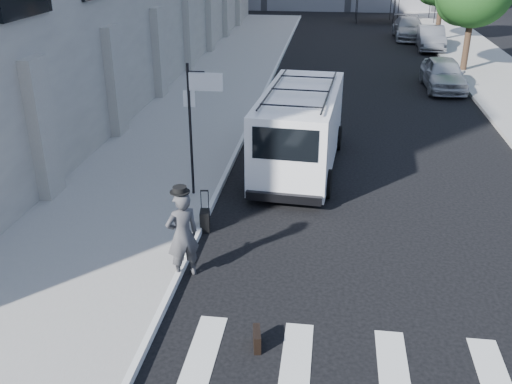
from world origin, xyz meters
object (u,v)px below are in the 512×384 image
(suitcase, at_px, (205,220))
(briefcase, at_px, (257,339))
(businessman, at_px, (183,235))
(parked_car_b, at_px, (431,38))
(parked_car_c, at_px, (409,28))
(parked_car_a, at_px, (443,74))
(cargo_van, at_px, (301,128))

(suitcase, bearing_deg, briefcase, -74.15)
(businessman, distance_m, briefcase, 2.84)
(briefcase, relative_size, parked_car_b, 0.10)
(briefcase, distance_m, parked_car_c, 33.24)
(suitcase, relative_size, parked_car_b, 0.23)
(parked_car_a, bearing_deg, briefcase, -108.78)
(businessman, height_order, parked_car_c, businessman)
(parked_car_b, bearing_deg, cargo_van, -105.47)
(suitcase, relative_size, parked_car_c, 0.20)
(businessman, bearing_deg, parked_car_b, -145.25)
(suitcase, distance_m, parked_car_b, 26.27)
(parked_car_a, xyz_separation_m, parked_car_b, (0.84, 9.95, -0.02))
(cargo_van, distance_m, parked_car_a, 11.93)
(businessman, height_order, suitcase, businessman)
(parked_car_c, bearing_deg, cargo_van, -103.67)
(parked_car_c, bearing_deg, suitcase, -105.39)
(briefcase, relative_size, cargo_van, 0.07)
(businessman, distance_m, parked_car_a, 18.59)
(cargo_van, bearing_deg, suitcase, -109.96)
(cargo_van, relative_size, parked_car_a, 1.54)
(businessman, xyz_separation_m, suitcase, (-0.00, 2.01, -0.69))
(parked_car_a, bearing_deg, parked_car_b, 84.17)
(suitcase, height_order, parked_car_c, parked_car_c)
(briefcase, relative_size, parked_car_c, 0.09)
(suitcase, distance_m, parked_car_a, 16.79)
(suitcase, height_order, parked_car_a, parked_car_a)
(cargo_van, bearing_deg, parked_car_a, 64.55)
(parked_car_b, xyz_separation_m, parked_car_c, (-0.90, 3.85, 0.01))
(suitcase, xyz_separation_m, cargo_van, (1.99, 4.46, 0.97))
(parked_car_c, bearing_deg, briefcase, -100.55)
(cargo_van, height_order, parked_car_b, cargo_van)
(cargo_van, height_order, parked_car_a, cargo_van)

